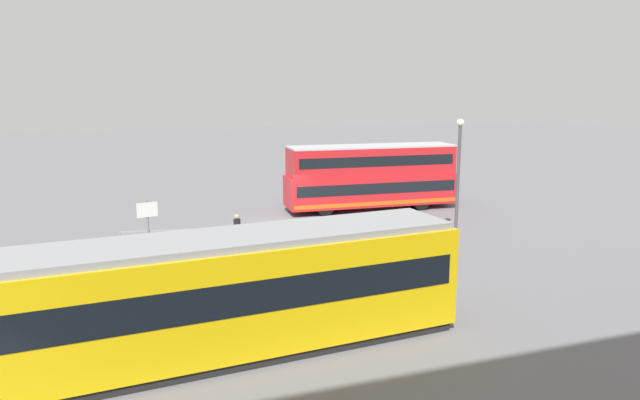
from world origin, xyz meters
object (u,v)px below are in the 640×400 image
(double_decker_bus, at_px, (371,177))
(street_lamp, at_px, (458,169))
(pedestrian_crossing, at_px, (327,237))
(tram_yellow, at_px, (200,297))
(info_sign, at_px, (148,218))
(pedestrian_near_railing, at_px, (237,230))

(double_decker_bus, height_order, street_lamp, street_lamp)
(pedestrian_crossing, distance_m, street_lamp, 7.62)
(tram_yellow, height_order, pedestrian_crossing, tram_yellow)
(double_decker_bus, xyz_separation_m, info_sign, (13.28, 6.31, -0.34))
(double_decker_bus, bearing_deg, info_sign, 25.40)
(info_sign, bearing_deg, double_decker_bus, -154.60)
(double_decker_bus, xyz_separation_m, pedestrian_near_railing, (9.39, 6.96, -1.02))
(tram_yellow, distance_m, street_lamp, 16.18)
(info_sign, height_order, street_lamp, street_lamp)
(tram_yellow, xyz_separation_m, info_sign, (1.16, -11.16, -0.09))
(info_sign, relative_size, street_lamp, 0.42)
(pedestrian_near_railing, xyz_separation_m, pedestrian_crossing, (-3.42, 2.70, 0.05))
(pedestrian_crossing, relative_size, street_lamp, 0.30)
(tram_yellow, height_order, pedestrian_near_railing, tram_yellow)
(double_decker_bus, height_order, tram_yellow, double_decker_bus)
(pedestrian_crossing, bearing_deg, pedestrian_near_railing, -38.29)
(double_decker_bus, height_order, info_sign, double_decker_bus)
(pedestrian_near_railing, height_order, pedestrian_crossing, pedestrian_crossing)
(tram_yellow, xyz_separation_m, pedestrian_crossing, (-6.14, -7.81, -0.72))
(pedestrian_near_railing, bearing_deg, tram_yellow, 75.47)
(tram_yellow, relative_size, info_sign, 6.20)
(pedestrian_near_railing, height_order, info_sign, info_sign)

